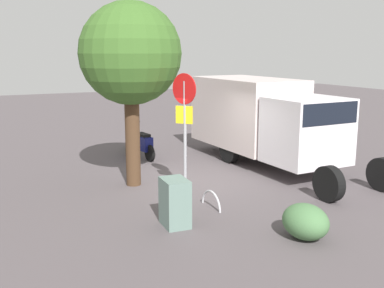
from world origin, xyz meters
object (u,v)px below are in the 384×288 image
at_px(box_truck_near, 264,117).
at_px(bike_rack_hoop, 211,208).
at_px(motorcycle, 141,143).
at_px(stop_sign, 185,116).
at_px(utility_cabinet, 175,202).
at_px(street_tree, 130,55).

bearing_deg(box_truck_near, bike_rack_hoop, -50.97).
relative_size(box_truck_near, bike_rack_hoop, 8.85).
bearing_deg(motorcycle, box_truck_near, -133.48).
height_order(box_truck_near, motorcycle, box_truck_near).
bearing_deg(box_truck_near, stop_sign, -63.20).
relative_size(stop_sign, utility_cabinet, 3.06).
xyz_separation_m(street_tree, bike_rack_hoop, (-2.62, -1.06, -3.54)).
distance_m(motorcycle, bike_rack_hoop, 5.60).
distance_m(motorcycle, stop_sign, 4.80).
xyz_separation_m(motorcycle, stop_sign, (-4.52, 0.42, 1.56)).
height_order(utility_cabinet, bike_rack_hoop, utility_cabinet).
bearing_deg(stop_sign, motorcycle, -5.29).
relative_size(box_truck_near, utility_cabinet, 7.37).
bearing_deg(street_tree, utility_cabinet, 177.07).
xyz_separation_m(street_tree, utility_cabinet, (-3.29, 0.17, -3.03)).
height_order(street_tree, utility_cabinet, street_tree).
relative_size(utility_cabinet, bike_rack_hoop, 1.20).
relative_size(motorcycle, bike_rack_hoop, 2.12).
distance_m(box_truck_near, stop_sign, 4.40).
distance_m(box_truck_near, bike_rack_hoop, 5.05).
relative_size(box_truck_near, motorcycle, 4.17).
distance_m(box_truck_near, street_tree, 5.11).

